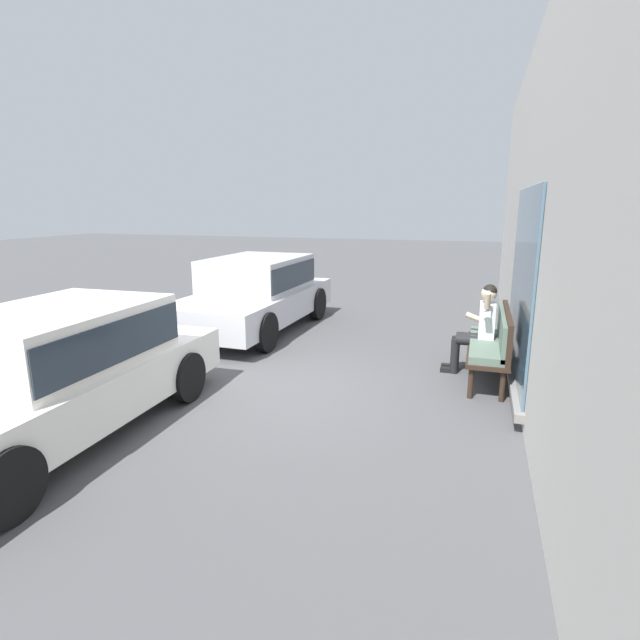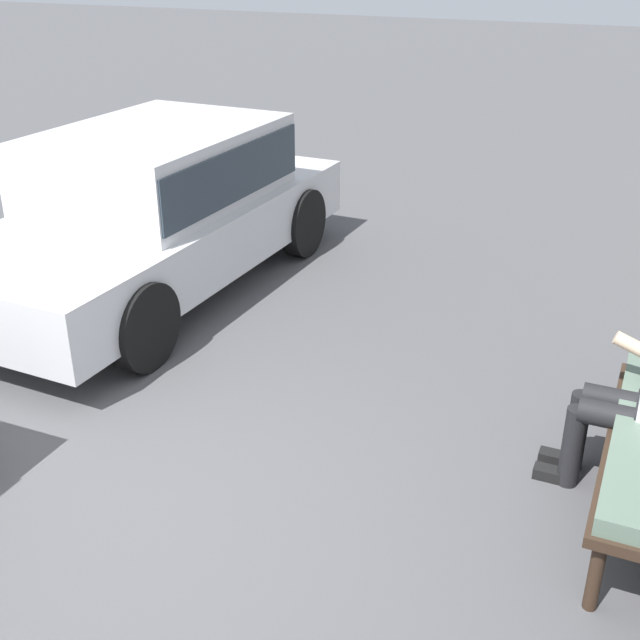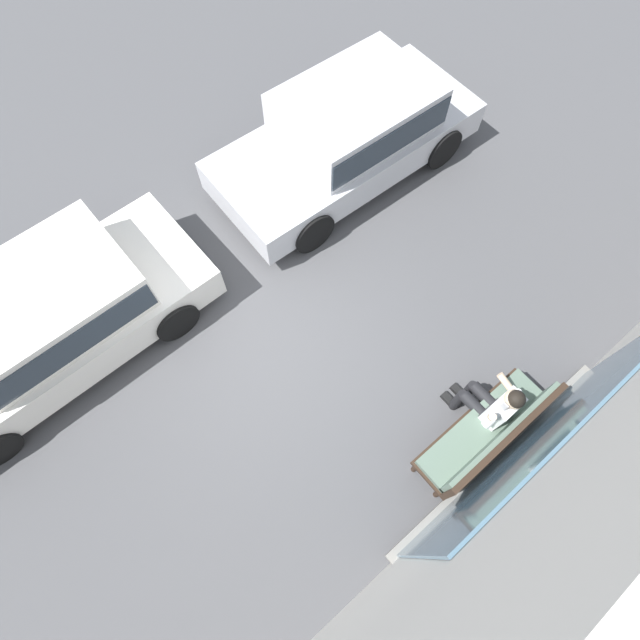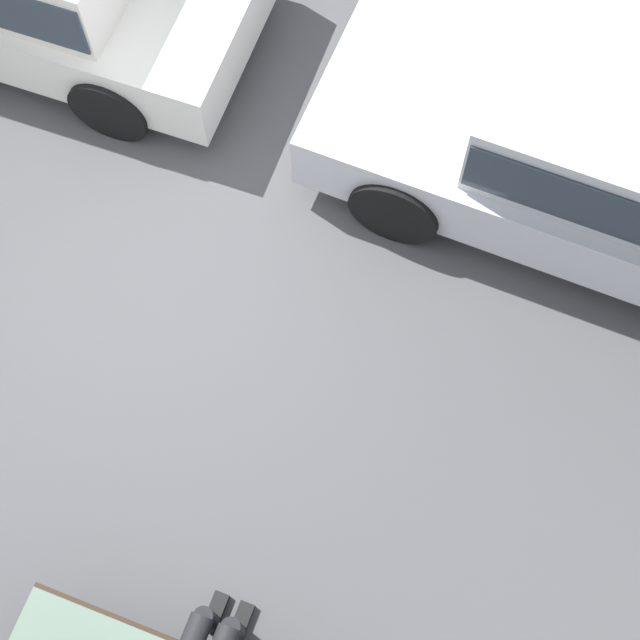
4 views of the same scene
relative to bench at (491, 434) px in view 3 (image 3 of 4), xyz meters
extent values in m
plane|color=#4C4C4F|center=(1.23, -2.90, -0.59)|extent=(60.00, 60.00, 0.00)
cube|color=beige|center=(1.23, 0.50, 1.87)|extent=(18.00, 0.40, 4.92)
cube|color=slate|center=(0.00, 0.28, 0.86)|extent=(3.40, 0.03, 2.50)
cube|color=gray|center=(0.00, 0.25, -0.41)|extent=(3.60, 0.12, 0.10)
cylinder|color=#332319|center=(0.84, 0.10, -0.39)|extent=(0.07, 0.07, 0.41)
cylinder|color=#332319|center=(-0.84, 0.10, -0.39)|extent=(0.07, 0.07, 0.41)
cylinder|color=#332319|center=(0.84, -0.29, -0.39)|extent=(0.07, 0.07, 0.41)
cylinder|color=#332319|center=(-0.84, -0.29, -0.39)|extent=(0.07, 0.07, 0.41)
cube|color=#332319|center=(0.00, -0.09, -0.15)|extent=(1.84, 0.55, 0.06)
cube|color=slate|center=(0.00, -0.09, -0.07)|extent=(1.78, 0.49, 0.10)
cube|color=#332319|center=(0.00, 0.14, 0.15)|extent=(1.84, 0.07, 0.55)
cube|color=slate|center=(0.00, 0.08, 0.15)|extent=(1.78, 0.06, 0.47)
cylinder|color=black|center=(-0.14, -0.33, -0.07)|extent=(0.15, 0.42, 0.15)
cylinder|color=black|center=(-0.14, -0.54, -0.33)|extent=(0.12, 0.12, 0.52)
cube|color=black|center=(-0.14, -0.62, -0.56)|extent=(0.10, 0.24, 0.07)
cylinder|color=black|center=(-0.32, -0.33, -0.07)|extent=(0.15, 0.42, 0.15)
cylinder|color=black|center=(-0.32, -0.54, -0.33)|extent=(0.12, 0.12, 0.52)
cube|color=black|center=(-0.32, -0.62, -0.56)|extent=(0.10, 0.24, 0.07)
cube|color=black|center=(-0.23, -0.12, -0.07)|extent=(0.34, 0.24, 0.14)
cube|color=silver|center=(-0.23, -0.12, 0.21)|extent=(0.38, 0.22, 0.56)
sphere|color=beige|center=(-0.23, -0.12, 0.63)|extent=(0.22, 0.22, 0.22)
sphere|color=black|center=(-0.23, -0.11, 0.66)|extent=(0.20, 0.20, 0.20)
cylinder|color=silver|center=(-0.47, -0.14, 0.32)|extent=(0.20, 0.10, 0.28)
cylinder|color=beige|center=(-0.52, -0.30, 0.20)|extent=(0.08, 0.27, 0.17)
cylinder|color=silver|center=(0.01, -0.12, 0.39)|extent=(0.25, 0.10, 0.22)
cylinder|color=beige|center=(0.08, -0.14, 0.58)|extent=(0.16, 0.08, 0.25)
cube|color=silver|center=(-0.09, -0.14, 0.62)|extent=(0.02, 0.07, 0.15)
cube|color=silver|center=(-1.65, -4.52, -0.06)|extent=(4.32, 1.93, 0.54)
cube|color=silver|center=(-1.82, -4.52, 0.53)|extent=(2.27, 1.66, 0.65)
cube|color=#28333D|center=(-1.82, -4.52, 0.53)|extent=(2.22, 1.69, 0.46)
cylinder|color=black|center=(-0.30, -3.69, -0.25)|extent=(0.70, 0.20, 0.69)
cylinder|color=black|center=(-0.35, -5.43, -0.25)|extent=(0.70, 0.20, 0.69)
cylinder|color=black|center=(-2.96, -3.62, -0.25)|extent=(0.70, 0.20, 0.69)
cylinder|color=black|center=(-3.00, -5.36, -0.25)|extent=(0.70, 0.20, 0.69)
cube|color=white|center=(3.37, -4.57, -0.09)|extent=(4.30, 1.82, 0.53)
cube|color=white|center=(3.20, -4.58, 0.50)|extent=(2.25, 1.57, 0.63)
cube|color=#28333D|center=(3.20, -4.58, 0.50)|extent=(2.20, 1.61, 0.44)
cylinder|color=black|center=(2.04, -3.76, -0.27)|extent=(0.64, 0.19, 0.64)
cylinder|color=black|center=(2.06, -5.43, -0.27)|extent=(0.64, 0.19, 0.64)
camera|label=1|loc=(7.29, -0.30, 1.89)|focal=28.00mm
camera|label=2|loc=(4.06, -0.30, 2.39)|focal=45.00mm
camera|label=3|loc=(2.36, -0.30, 5.87)|focal=28.00mm
camera|label=4|loc=(-0.99, -0.30, 6.10)|focal=55.00mm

